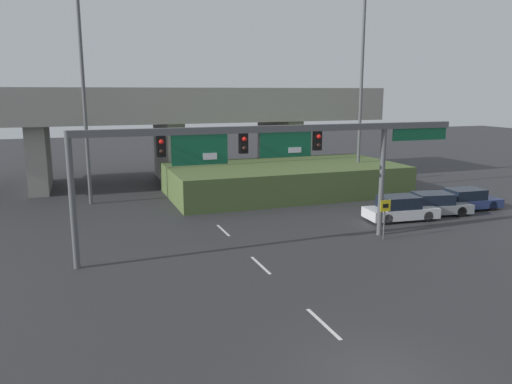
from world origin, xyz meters
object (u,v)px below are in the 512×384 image
at_px(highway_light_pole_far, 84,93).
at_px(parked_sedan_far_right, 466,200).
at_px(speed_limit_sign, 385,213).
at_px(highway_light_pole_near, 362,72).
at_px(parked_sedan_near_right, 400,209).
at_px(parked_sedan_mid_right, 434,204).
at_px(signal_gantry, 270,147).

xyz_separation_m(highway_light_pole_far, parked_sedan_far_right, (23.17, -10.05, -6.89)).
relative_size(speed_limit_sign, highway_light_pole_near, 0.12).
bearing_deg(parked_sedan_near_right, highway_light_pole_far, 152.84).
height_order(speed_limit_sign, parked_sedan_mid_right, speed_limit_sign).
height_order(parked_sedan_near_right, parked_sedan_mid_right, parked_sedan_near_right).
distance_m(highway_light_pole_far, parked_sedan_far_right, 26.18).
distance_m(parked_sedan_near_right, parked_sedan_far_right, 5.82).
relative_size(highway_light_pole_far, parked_sedan_near_right, 3.21).
relative_size(signal_gantry, parked_sedan_mid_right, 4.26).
bearing_deg(signal_gantry, parked_sedan_near_right, 14.13).
bearing_deg(speed_limit_sign, parked_sedan_near_right, 44.18).
distance_m(speed_limit_sign, highway_light_pole_far, 20.89).
xyz_separation_m(speed_limit_sign, parked_sedan_near_right, (3.22, 3.13, -0.73)).
xyz_separation_m(speed_limit_sign, highway_light_pole_far, (-14.20, 14.06, 6.11)).
relative_size(highway_light_pole_near, parked_sedan_mid_right, 3.80).
bearing_deg(highway_light_pole_near, speed_limit_sign, -115.16).
relative_size(highway_light_pole_near, parked_sedan_near_right, 3.91).
xyz_separation_m(highway_light_pole_far, parked_sedan_near_right, (17.42, -10.93, -6.85)).
bearing_deg(highway_light_pole_far, signal_gantry, -58.70).
bearing_deg(highway_light_pole_near, highway_light_pole_far, 174.82).
distance_m(highway_light_pole_far, parked_sedan_near_right, 21.67).
xyz_separation_m(highway_light_pole_near, parked_sedan_mid_right, (0.32, -8.66, -8.45)).
bearing_deg(highway_light_pole_near, parked_sedan_near_right, -105.54).
relative_size(signal_gantry, highway_light_pole_near, 1.12).
xyz_separation_m(highway_light_pole_near, parked_sedan_far_right, (3.22, -8.24, -8.45)).
bearing_deg(parked_sedan_mid_right, speed_limit_sign, -138.92).
height_order(highway_light_pole_far, parked_sedan_mid_right, highway_light_pole_far).
height_order(speed_limit_sign, parked_sedan_near_right, speed_limit_sign).
relative_size(signal_gantry, parked_sedan_far_right, 4.35).
bearing_deg(parked_sedan_mid_right, signal_gantry, -156.51).
relative_size(speed_limit_sign, parked_sedan_near_right, 0.48).
height_order(highway_light_pole_far, parked_sedan_near_right, highway_light_pole_far).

